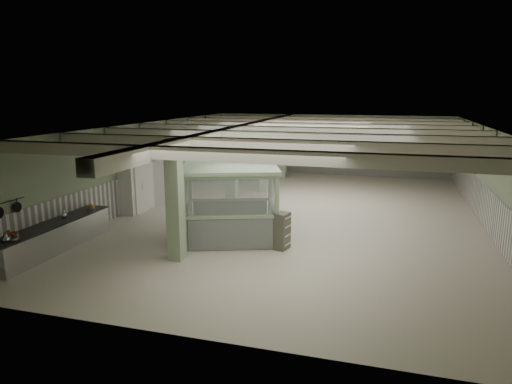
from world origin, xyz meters
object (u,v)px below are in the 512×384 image
(walkin_cooler, at_px, (142,182))
(guard_booth, at_px, (230,190))
(prep_counter, at_px, (54,237))
(filing_cabinet, at_px, (282,231))

(walkin_cooler, xyz_separation_m, guard_booth, (5.02, -2.88, 0.55))
(walkin_cooler, bearing_deg, prep_counter, -89.13)
(walkin_cooler, height_order, filing_cabinet, walkin_cooler)
(prep_counter, relative_size, filing_cabinet, 4.03)
(prep_counter, height_order, walkin_cooler, walkin_cooler)
(walkin_cooler, distance_m, guard_booth, 5.81)
(filing_cabinet, bearing_deg, walkin_cooler, 167.94)
(walkin_cooler, relative_size, guard_booth, 0.66)
(prep_counter, bearing_deg, walkin_cooler, 90.87)
(prep_counter, xyz_separation_m, guard_booth, (4.94, 2.69, 1.25))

